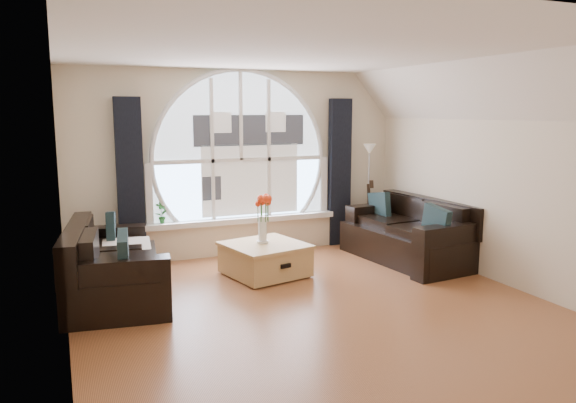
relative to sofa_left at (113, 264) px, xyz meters
The scene contains 21 objects.
ground 2.40m from the sofa_left, 33.21° to the right, with size 5.00×5.50×0.01m, color brown.
ceiling 3.30m from the sofa_left, 33.21° to the right, with size 5.00×5.50×0.01m, color silver.
wall_back 2.64m from the sofa_left, 36.20° to the left, with size 5.00×0.01×2.70m, color beige.
wall_front 4.61m from the sofa_left, 63.90° to the right, with size 5.00×0.01×2.70m, color beige.
wall_left 1.69m from the sofa_left, 111.70° to the right, with size 0.01×5.50×2.70m, color beige.
wall_right 4.76m from the sofa_left, 16.15° to the right, with size 0.01×5.50×2.70m, color beige.
attic_slope 4.79m from the sofa_left, 17.24° to the right, with size 0.92×5.50×0.72m, color silver.
arched_window 2.73m from the sofa_left, 35.63° to the left, with size 2.60×0.06×2.15m, color silver.
window_sill 2.40m from the sofa_left, 34.28° to the left, with size 2.90×0.22×0.08m, color white.
window_frame 2.71m from the sofa_left, 35.06° to the left, with size 2.76×0.08×2.15m, color white.
neighbor_house 2.78m from the sofa_left, 33.40° to the left, with size 1.70×0.02×1.50m, color silver.
curtain_left 1.58m from the sofa_left, 73.94° to the left, with size 0.35×0.12×2.30m, color black.
curtain_right 3.90m from the sofa_left, 20.39° to the left, with size 0.35×0.12×2.30m, color black.
sofa_left is the anchor object (origin of this frame).
sofa_right 4.02m from the sofa_left, ahead, with size 0.99×1.97×0.88m, color black.
coffee_chest 1.91m from the sofa_left, ahead, with size 0.94×0.94×0.46m, color tan.
throw_blanket 0.33m from the sofa_left, 55.25° to the left, with size 0.55×0.55×0.10m, color silver.
vase_flowers 1.94m from the sofa_left, ahead, with size 0.24×0.24×0.70m, color white.
floor_lamp 4.21m from the sofa_left, 16.24° to the left, with size 0.24×0.24×1.60m, color #B2B2B2.
guitar 4.05m from the sofa_left, 14.64° to the left, with size 0.36×0.24×1.06m, color olive.
potted_plant 1.59m from the sofa_left, 59.72° to the left, with size 0.16×0.11×0.31m, color #1E6023.
Camera 1 is at (-2.50, -5.11, 2.11)m, focal length 34.72 mm.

